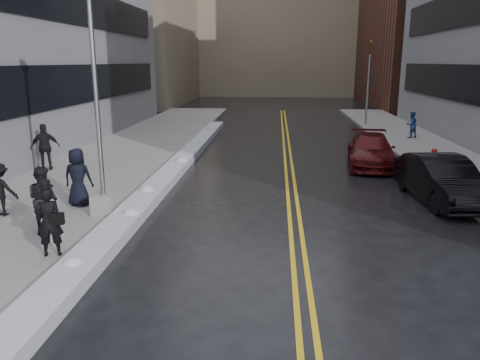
% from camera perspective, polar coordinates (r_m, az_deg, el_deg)
% --- Properties ---
extents(ground, '(160.00, 160.00, 0.00)m').
position_cam_1_polar(ground, '(12.32, -4.73, -8.00)').
color(ground, black).
rests_on(ground, ground).
extents(sidewalk_west, '(5.50, 50.00, 0.15)m').
position_cam_1_polar(sidewalk_west, '(23.04, -15.02, 2.30)').
color(sidewalk_west, gray).
rests_on(sidewalk_west, ground).
extents(sidewalk_east, '(4.00, 50.00, 0.15)m').
position_cam_1_polar(sidewalk_east, '(23.21, 24.81, 1.54)').
color(sidewalk_east, gray).
rests_on(sidewalk_east, ground).
extents(lane_line_left, '(0.12, 50.00, 0.01)m').
position_cam_1_polar(lane_line_left, '(21.76, 5.56, 1.85)').
color(lane_line_left, gold).
rests_on(lane_line_left, ground).
extents(lane_line_right, '(0.12, 50.00, 0.01)m').
position_cam_1_polar(lane_line_right, '(21.77, 6.35, 1.83)').
color(lane_line_right, gold).
rests_on(lane_line_right, ground).
extents(snow_ridge, '(0.90, 30.00, 0.34)m').
position_cam_1_polar(snow_ridge, '(20.24, -8.05, 1.31)').
color(snow_ridge, silver).
rests_on(snow_ridge, ground).
extents(building_west_far, '(14.00, 22.00, 18.00)m').
position_cam_1_polar(building_west_far, '(58.08, -13.69, 18.17)').
color(building_west_far, gray).
rests_on(building_west_far, ground).
extents(building_far, '(36.00, 16.00, 22.00)m').
position_cam_1_polar(building_far, '(71.53, 4.78, 19.30)').
color(building_far, gray).
rests_on(building_far, ground).
extents(lamppost, '(0.65, 0.65, 7.62)m').
position_cam_1_polar(lamppost, '(14.39, -16.81, 5.16)').
color(lamppost, gray).
rests_on(lamppost, sidewalk_west).
extents(fire_hydrant, '(0.26, 0.26, 0.73)m').
position_cam_1_polar(fire_hydrant, '(22.79, 22.58, 2.77)').
color(fire_hydrant, maroon).
rests_on(fire_hydrant, sidewalk_east).
extents(traffic_signal, '(0.16, 0.20, 6.00)m').
position_cam_1_polar(traffic_signal, '(35.89, 15.38, 11.76)').
color(traffic_signal, gray).
rests_on(traffic_signal, sidewalk_east).
extents(pedestrian_fedora, '(0.71, 0.57, 1.69)m').
position_cam_1_polar(pedestrian_fedora, '(11.93, -22.26, -4.72)').
color(pedestrian_fedora, black).
rests_on(pedestrian_fedora, sidewalk_west).
extents(pedestrian_b, '(1.07, 0.97, 1.79)m').
position_cam_1_polar(pedestrian_b, '(13.76, -22.86, -2.10)').
color(pedestrian_b, black).
rests_on(pedestrian_b, sidewalk_west).
extents(pedestrian_c, '(0.92, 0.61, 1.87)m').
position_cam_1_polar(pedestrian_c, '(15.73, -19.15, 0.33)').
color(pedestrian_c, black).
rests_on(pedestrian_c, sidewalk_west).
extents(pedestrian_d, '(1.25, 0.92, 1.98)m').
position_cam_1_polar(pedestrian_d, '(21.47, -22.63, 3.73)').
color(pedestrian_d, black).
rests_on(pedestrian_d, sidewalk_west).
extents(pedestrian_e, '(1.04, 0.61, 1.61)m').
position_cam_1_polar(pedestrian_e, '(15.65, -27.23, -1.04)').
color(pedestrian_e, black).
rests_on(pedestrian_e, sidewalk_west).
extents(pedestrian_east, '(0.94, 0.86, 1.58)m').
position_cam_1_polar(pedestrian_east, '(30.30, 20.17, 6.34)').
color(pedestrian_east, navy).
rests_on(pedestrian_east, sidewalk_east).
extents(car_black, '(2.20, 4.91, 1.57)m').
position_cam_1_polar(car_black, '(17.19, 23.38, 0.04)').
color(car_black, black).
rests_on(car_black, ground).
extents(car_maroon, '(2.57, 5.13, 1.43)m').
position_cam_1_polar(car_maroon, '(22.20, 15.67, 3.50)').
color(car_maroon, '#440A0C').
rests_on(car_maroon, ground).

